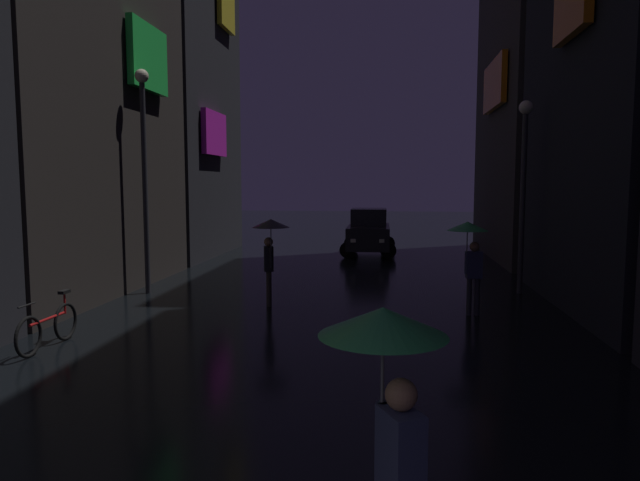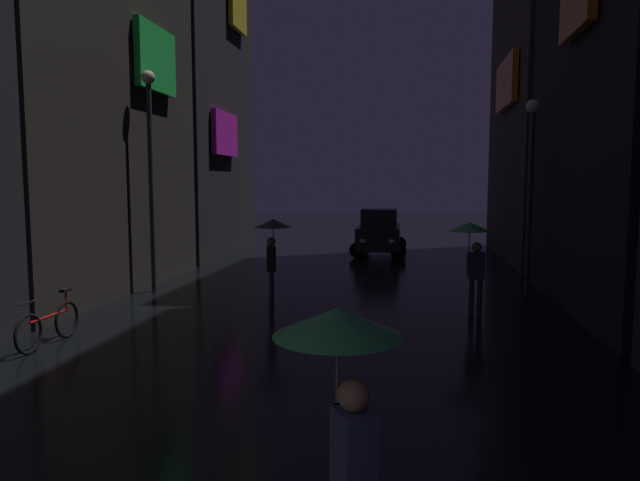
# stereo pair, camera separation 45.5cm
# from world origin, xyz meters

# --- Properties ---
(building_left_far) EXTENTS (4.25, 7.14, 19.07)m
(building_left_far) POSITION_xyz_m (-7.49, 21.57, 9.54)
(building_left_far) COLOR #232328
(building_left_far) RESTS_ON ground
(pedestrian_foreground_right_green) EXTENTS (0.90, 0.90, 2.12)m
(pedestrian_foreground_right_green) POSITION_xyz_m (3.25, 11.68, 1.67)
(pedestrian_foreground_right_green) COLOR #2D2D38
(pedestrian_foreground_right_green) RESTS_ON ground
(pedestrian_foreground_left_green) EXTENTS (0.90, 0.90, 2.12)m
(pedestrian_foreground_left_green) POSITION_xyz_m (1.49, 2.57, 1.67)
(pedestrian_foreground_left_green) COLOR #38332D
(pedestrian_foreground_left_green) RESTS_ON ground
(pedestrian_midstreet_centre_black) EXTENTS (0.90, 0.90, 2.12)m
(pedestrian_midstreet_centre_black) POSITION_xyz_m (-1.35, 12.08, 1.67)
(pedestrian_midstreet_centre_black) COLOR #38332D
(pedestrian_midstreet_centre_black) RESTS_ON ground
(bicycle_parked_at_storefront) EXTENTS (0.12, 1.82, 0.96)m
(bicycle_parked_at_storefront) POSITION_xyz_m (-4.60, 8.14, 0.39)
(bicycle_parked_at_storefront) COLOR black
(bicycle_parked_at_storefront) RESTS_ON ground
(car_distant) EXTENTS (2.29, 4.17, 1.92)m
(car_distant) POSITION_xyz_m (0.62, 22.65, 0.93)
(car_distant) COLOR black
(car_distant) RESTS_ON ground
(streetlamp_left_far) EXTENTS (0.36, 0.36, 5.94)m
(streetlamp_left_far) POSITION_xyz_m (-5.00, 13.31, 3.68)
(streetlamp_left_far) COLOR #2D2D33
(streetlamp_left_far) RESTS_ON ground
(streetlamp_right_far) EXTENTS (0.36, 0.36, 5.14)m
(streetlamp_right_far) POSITION_xyz_m (5.00, 14.53, 3.24)
(streetlamp_right_far) COLOR #2D2D33
(streetlamp_right_far) RESTS_ON ground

